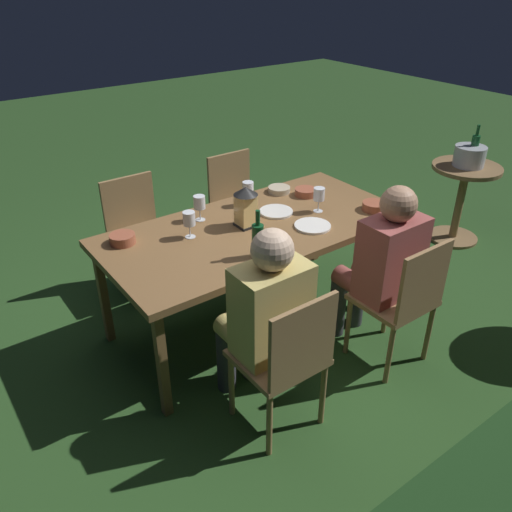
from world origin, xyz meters
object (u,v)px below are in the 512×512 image
Objects in this scene: dining_table at (256,233)px; chair_side_left_a at (237,202)px; person_in_mustard at (264,314)px; person_in_rust at (381,262)px; wine_glass_c at (319,195)px; lantern_centerpiece at (246,205)px; plate_a at (313,226)px; chair_side_left_b at (138,231)px; wine_glass_a at (189,220)px; bowl_olives at (374,206)px; chair_side_right_b at (287,357)px; green_bottle_on_table at (258,240)px; plate_b at (276,212)px; ice_bucket at (470,155)px; wine_glass_b at (248,189)px; bowl_bread at (122,239)px; bowl_dip at (279,189)px; wine_glass_d at (199,203)px; chair_side_right_a at (403,298)px; side_table at (462,191)px; bowl_salad at (306,192)px.

chair_side_left_a reaches higher than dining_table.
person_in_mustard and person_in_rust have the same top height.
dining_table is 11.67× the size of wine_glass_c.
plate_a is at bearing 141.73° from lantern_centerpiece.
wine_glass_a is at bearing 92.00° from chair_side_left_b.
chair_side_right_b is at bearing 25.53° from bowl_olives.
green_bottle_on_table is 1.72× the size of wine_glass_c.
plate_b is at bearing -171.23° from lantern_centerpiece.
person_in_mustard reaches higher than bowl_olives.
ice_bucket is (-1.40, -0.22, 0.02)m from bowl_olives.
wine_glass_b is 0.86m from bowl_olives.
bowl_bread is at bearing -25.51° from plate_a.
plate_a is at bearing 39.72° from wine_glass_c.
ice_bucket is (-1.73, 0.41, 0.03)m from bowl_dip.
dining_table is at bearing -117.07° from chair_side_right_b.
wine_glass_c is at bearing -140.28° from plate_a.
person_in_rust is 7.14× the size of bowl_dip.
lantern_centerpiece is 0.91m from bowl_olives.
person_in_mustard is 1.30m from bowl_olives.
wine_glass_b is 0.75× the size of plate_b.
ice_bucket is at bearing 178.37° from dining_table.
green_bottle_on_table reaches higher than wine_glass_d.
dining_table is 1.00m from chair_side_right_a.
bowl_olives reaches higher than side_table.
bowl_olives is at bearing -131.23° from person_in_rust.
plate_a is 0.68× the size of ice_bucket.
chair_side_left_b is 0.74m from bowl_bread.
chair_side_left_a is 5.15× the size of wine_glass_a.
chair_side_left_b reaches higher than plate_a.
wine_glass_c reaches higher than chair_side_left_b.
wine_glass_b and wine_glass_c have the same top height.
chair_side_right_b is 5.36× the size of bowl_olives.
bowl_bread is 0.22× the size of side_table.
person_in_mustard is 6.80× the size of wine_glass_a.
bowl_salad is at bearing 173.32° from wine_glass_d.
green_bottle_on_table reaches higher than chair_side_left_a.
wine_glass_a is 1.00× the size of wine_glass_d.
chair_side_left_a reaches higher than plate_a.
dining_table is at bearing 130.65° from wine_glass_d.
wine_glass_d is 0.74m from plate_a.
chair_side_left_a reaches higher than bowl_dip.
chair_side_right_b is 5.40× the size of bowl_dip.
wine_glass_b is 1.04× the size of bowl_olives.
chair_side_right_a is at bearing 131.29° from wine_glass_a.
chair_side_left_a is 1.00× the size of chair_side_right_a.
plate_b is 0.67m from bowl_olives.
green_bottle_on_table reaches higher than lantern_centerpiece.
green_bottle_on_table reaches higher than wine_glass_c.
person_in_mustard reaches higher than chair_side_left_a.
person_in_mustard is at bearing 88.07° from wine_glass_a.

